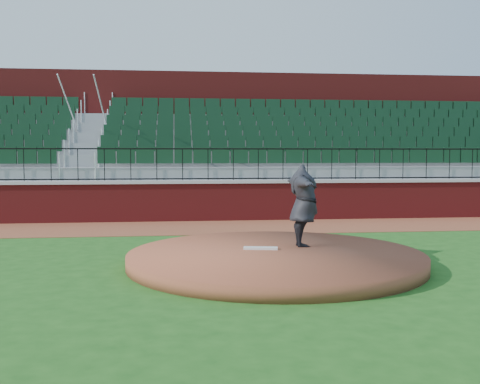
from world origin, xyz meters
The scene contains 10 objects.
ground centered at (0.00, 0.00, 0.00)m, with size 90.00×90.00×0.00m, color #1B4E16.
warning_track centered at (0.00, 5.40, 0.01)m, with size 34.00×3.20×0.01m, color brown.
field_wall centered at (0.00, 7.00, 0.60)m, with size 34.00×0.35×1.20m, color maroon.
wall_cap centered at (0.00, 7.00, 1.25)m, with size 34.00×0.45×0.10m, color #B7B7B7.
wall_railing centered at (0.00, 7.00, 1.80)m, with size 34.00×0.05×1.00m, color black, non-canonical shape.
seating_stands centered at (0.00, 9.72, 2.30)m, with size 34.00×5.10×4.60m, color gray, non-canonical shape.
concourse_wall centered at (0.00, 12.52, 2.75)m, with size 34.00×0.50×5.50m, color maroon.
pitchers_mound centered at (0.50, -0.23, 0.12)m, with size 5.71×5.71×0.25m, color brown.
pitching_rubber centered at (0.25, 0.10, 0.27)m, with size 0.68×0.17×0.05m, color silver.
pitcher centered at (1.18, 0.34, 1.09)m, with size 2.07×0.56×1.69m, color black.
Camera 1 is at (-1.39, -10.76, 2.16)m, focal length 41.70 mm.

